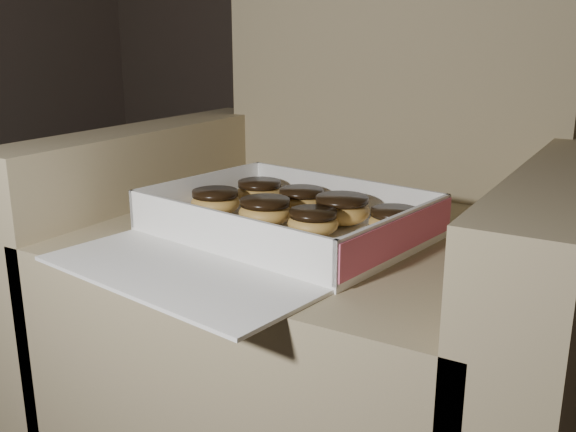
# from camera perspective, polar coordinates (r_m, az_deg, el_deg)

# --- Properties ---
(armchair) EXTENTS (0.80, 0.68, 0.84)m
(armchair) POSITION_cam_1_polar(r_m,az_deg,el_deg) (1.07, 3.72, -5.82)
(armchair) COLOR #8A7A58
(armchair) RESTS_ON floor
(bakery_box) EXTENTS (0.43, 0.49, 0.06)m
(bakery_box) POSITION_cam_1_polar(r_m,az_deg,el_deg) (0.90, -1.45, -1.47)
(bakery_box) COLOR white
(bakery_box) RESTS_ON armchair
(donut_a) EXTENTS (0.07, 0.07, 0.04)m
(donut_a) POSITION_cam_1_polar(r_m,az_deg,el_deg) (0.92, 9.49, -0.46)
(donut_a) COLOR #E6AF50
(donut_a) RESTS_ON bakery_box
(donut_b) EXTENTS (0.08, 0.08, 0.04)m
(donut_b) POSITION_cam_1_polar(r_m,az_deg,el_deg) (0.96, 4.81, 0.61)
(donut_b) COLOR #E6AF50
(donut_b) RESTS_ON bakery_box
(donut_c) EXTENTS (0.08, 0.08, 0.04)m
(donut_c) POSITION_cam_1_polar(r_m,az_deg,el_deg) (1.07, -2.54, 2.19)
(donut_c) COLOR #E6AF50
(donut_c) RESTS_ON bakery_box
(donut_d) EXTENTS (0.08, 0.08, 0.04)m
(donut_d) POSITION_cam_1_polar(r_m,az_deg,el_deg) (0.95, -2.05, 0.45)
(donut_d) COLOR #E6AF50
(donut_d) RESTS_ON bakery_box
(donut_e) EXTENTS (0.08, 0.08, 0.04)m
(donut_e) POSITION_cam_1_polar(r_m,az_deg,el_deg) (1.02, 1.20, 1.46)
(donut_e) COLOR #E6AF50
(donut_e) RESTS_ON bakery_box
(donut_f) EXTENTS (0.08, 0.08, 0.04)m
(donut_f) POSITION_cam_1_polar(r_m,az_deg,el_deg) (1.01, -6.48, 1.30)
(donut_f) COLOR #E6AF50
(donut_f) RESTS_ON bakery_box
(donut_g) EXTENTS (0.07, 0.07, 0.04)m
(donut_g) POSITION_cam_1_polar(r_m,az_deg,el_deg) (0.90, 2.24, -0.51)
(donut_g) COLOR #E6AF50
(donut_g) RESTS_ON bakery_box
(crumb_a) EXTENTS (0.01, 0.01, 0.00)m
(crumb_a) POSITION_cam_1_polar(r_m,az_deg,el_deg) (0.98, -5.67, -0.38)
(crumb_a) COLOR black
(crumb_a) RESTS_ON bakery_box
(crumb_b) EXTENTS (0.01, 0.01, 0.00)m
(crumb_b) POSITION_cam_1_polar(r_m,az_deg,el_deg) (0.82, 0.45, -3.60)
(crumb_b) COLOR black
(crumb_b) RESTS_ON bakery_box
(crumb_c) EXTENTS (0.01, 0.01, 0.00)m
(crumb_c) POSITION_cam_1_polar(r_m,az_deg,el_deg) (0.86, -2.90, -2.52)
(crumb_c) COLOR black
(crumb_c) RESTS_ON bakery_box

